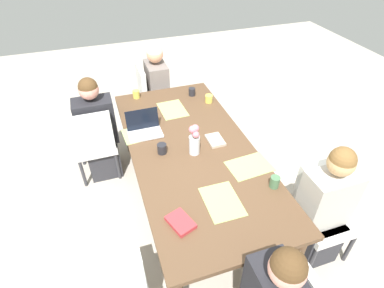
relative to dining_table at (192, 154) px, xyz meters
name	(u,v)px	position (x,y,z in m)	size (l,w,h in m)	color
ground_plane	(192,204)	(0.00, 0.00, -0.69)	(10.00, 10.00, 0.00)	#B2A899
dining_table	(192,154)	(0.00, 0.00, 0.00)	(2.36, 1.09, 0.76)	brown
chair_head_left_left_near	(152,95)	(-1.55, -0.05, -0.19)	(0.44, 0.44, 0.90)	silver
person_head_left_left_near	(158,94)	(-1.49, 0.02, -0.17)	(0.40, 0.36, 1.19)	#2D2D33
chair_far_left_far	(321,206)	(0.78, 0.89, -0.19)	(0.44, 0.44, 0.90)	silver
person_far_left_far	(321,212)	(0.85, 0.83, -0.17)	(0.36, 0.40, 1.19)	#2D2D33
chair_near_right_near	(94,141)	(-0.75, -0.86, -0.19)	(0.44, 0.44, 0.90)	silver
person_near_right_near	(99,134)	(-0.82, -0.80, -0.17)	(0.36, 0.40, 1.19)	#2D2D33
chair_near_right_mid	(114,285)	(0.91, -0.86, -0.19)	(0.44, 0.44, 0.90)	silver
flower_vase	(194,140)	(0.07, 0.00, 0.22)	(0.11, 0.10, 0.30)	silver
placemat_head_left_left_near	(172,109)	(-0.70, 0.01, 0.07)	(0.36, 0.26, 0.00)	#9EBC66
placemat_head_right_left_mid	(222,201)	(0.67, 0.01, 0.07)	(0.36, 0.26, 0.00)	#9EBC66
placemat_far_left_far	(249,166)	(0.38, 0.39, 0.07)	(0.36, 0.26, 0.00)	#9EBC66
placemat_near_right_near	(142,133)	(-0.37, -0.39, 0.07)	(0.36, 0.26, 0.00)	#9EBC66
laptop_near_right_near	(144,129)	(-0.37, -0.36, 0.11)	(0.22, 0.32, 0.21)	silver
coffee_mug_near_left	(192,92)	(-0.93, 0.31, 0.11)	(0.08, 0.08, 0.09)	#232328
coffee_mug_near_right	(275,182)	(0.66, 0.46, 0.11)	(0.07, 0.07, 0.10)	#47704C
coffee_mug_centre_left	(209,99)	(-0.72, 0.44, 0.11)	(0.08, 0.08, 0.08)	#DBC64C
coffee_mug_centre_right	(162,149)	(-0.03, -0.27, 0.11)	(0.08, 0.08, 0.09)	#232328
coffee_mug_far_left	(136,94)	(-1.08, -0.31, 0.11)	(0.08, 0.08, 0.09)	#DBC64C
book_red_cover	(181,222)	(0.77, -0.34, 0.08)	(0.20, 0.14, 0.03)	#B73338
book_blue_cover	(215,140)	(-0.03, 0.24, 0.08)	(0.20, 0.14, 0.02)	#B2A38E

